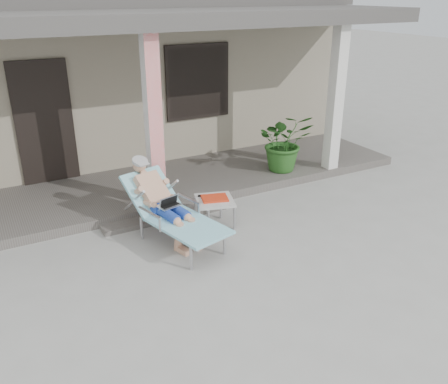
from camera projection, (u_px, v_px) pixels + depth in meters
ground at (222, 277)px, 5.89m from camera, size 60.00×60.00×0.00m
house at (83, 69)px, 10.49m from camera, size 10.40×5.40×3.30m
porch_deck at (141, 189)px, 8.29m from camera, size 10.00×2.00×0.15m
porch_overhang at (130, 26)px, 7.18m from camera, size 10.00×2.30×2.85m
porch_step at (166, 217)px, 7.37m from camera, size 2.00×0.30×0.07m
lounger at (167, 193)px, 6.52m from camera, size 1.08×1.85×1.16m
side_table at (215, 202)px, 6.99m from camera, size 0.67×0.67×0.48m
potted_palm at (285, 142)px, 8.77m from camera, size 1.24×1.17×1.10m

